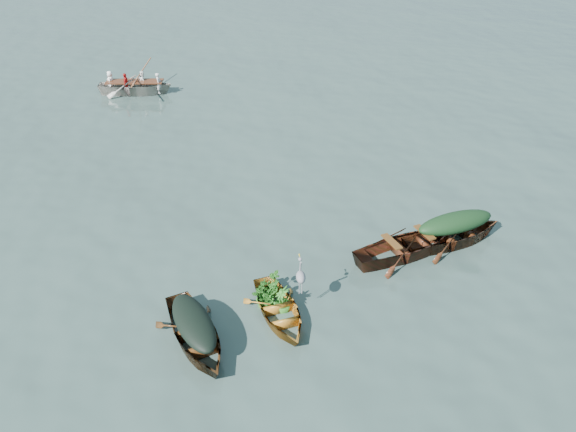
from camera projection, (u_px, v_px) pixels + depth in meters
name	position (u px, v px, depth m)	size (l,w,h in m)	color
ground	(279.00, 266.00, 14.60)	(140.00, 140.00, 0.00)	#384F49
yellow_dinghy	(279.00, 317.00, 12.96)	(1.28, 2.95, 0.78)	#B37922
dark_covered_boat	(196.00, 343.00, 12.27)	(1.33, 3.59, 0.89)	#532F13
green_tarp_boat	(451.00, 244.00, 15.43)	(1.29, 4.14, 0.95)	#4E2B12
open_wooden_boat	(406.00, 255.00, 14.98)	(1.33, 4.26, 0.99)	#522114
rowed_boat	(136.00, 94.00, 25.30)	(1.37, 4.56, 1.10)	beige
dark_tarp_cover	(194.00, 321.00, 11.92)	(0.73, 1.97, 0.40)	black
green_tarp_cover	(456.00, 221.00, 15.04)	(0.71, 2.28, 0.52)	black
thwart_benches	(408.00, 240.00, 14.70)	(0.80, 2.13, 0.04)	#523113
heron	(301.00, 282.00, 12.70)	(0.28, 0.40, 0.92)	gray
dinghy_weeds	(272.00, 279.00, 13.03)	(0.70, 0.90, 0.60)	#28681B
rowers	(133.00, 74.00, 24.80)	(1.23, 3.19, 0.76)	silver
oars	(135.00, 81.00, 24.99)	(2.60, 0.60, 0.06)	#9A5C3A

